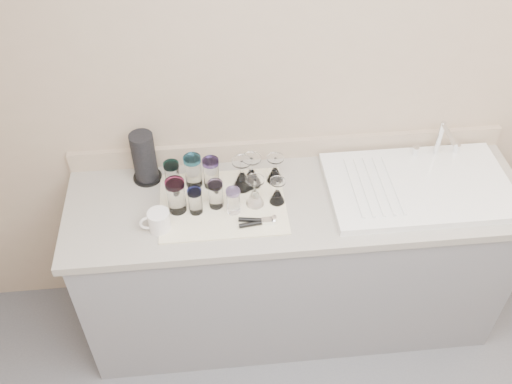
{
  "coord_description": "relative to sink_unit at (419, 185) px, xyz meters",
  "views": [
    {
      "loc": [
        -0.37,
        -0.58,
        2.68
      ],
      "look_at": [
        -0.19,
        1.15,
        1.0
      ],
      "focal_mm": 40.0,
      "sensor_mm": 36.0,
      "label": 1
    }
  ],
  "objects": [
    {
      "name": "tumbler_teal",
      "position": [
        -1.1,
        0.11,
        0.06
      ],
      "size": [
        0.07,
        0.07,
        0.14
      ],
      "color": "white",
      "rests_on": "dish_towel"
    },
    {
      "name": "tumbler_blue",
      "position": [
        -1.0,
        -0.05,
        0.05
      ],
      "size": [
        0.06,
        0.06,
        0.12
      ],
      "color": "white",
      "rests_on": "dish_towel"
    },
    {
      "name": "tumbler_cyan",
      "position": [
        -1.01,
        0.12,
        0.07
      ],
      "size": [
        0.08,
        0.08,
        0.16
      ],
      "color": "white",
      "rests_on": "dish_towel"
    },
    {
      "name": "room_envelope",
      "position": [
        -0.55,
        -1.2,
        0.64
      ],
      "size": [
        3.54,
        3.5,
        2.52
      ],
      "color": "#515156",
      "rests_on": "ground"
    },
    {
      "name": "paper_towel_roll",
      "position": [
        -1.22,
        0.19,
        0.1
      ],
      "size": [
        0.13,
        0.13,
        0.25
      ],
      "color": "black",
      "rests_on": "counter_unit"
    },
    {
      "name": "goblet_front_left",
      "position": [
        -0.75,
        -0.03,
        0.04
      ],
      "size": [
        0.08,
        0.08,
        0.14
      ],
      "color": "white",
      "rests_on": "dish_towel"
    },
    {
      "name": "goblet_extra",
      "position": [
        -0.79,
        0.08,
        0.04
      ],
      "size": [
        0.09,
        0.09,
        0.16
      ],
      "color": "white",
      "rests_on": "dish_towel"
    },
    {
      "name": "sink_unit",
      "position": [
        0.0,
        0.0,
        0.0
      ],
      "size": [
        0.82,
        0.5,
        0.22
      ],
      "color": "white",
      "rests_on": "counter_unit"
    },
    {
      "name": "dish_towel",
      "position": [
        -0.89,
        -0.01,
        -0.02
      ],
      "size": [
        0.55,
        0.42,
        0.01
      ],
      "primitive_type": "cube",
      "color": "white",
      "rests_on": "counter_unit"
    },
    {
      "name": "can_opener",
      "position": [
        -0.75,
        -0.15,
        -0.0
      ],
      "size": [
        0.16,
        0.06,
        0.02
      ],
      "color": "silver",
      "rests_on": "dish_towel"
    },
    {
      "name": "white_mug",
      "position": [
        -1.16,
        -0.13,
        0.03
      ],
      "size": [
        0.14,
        0.1,
        0.1
      ],
      "color": "silver",
      "rests_on": "counter_unit"
    },
    {
      "name": "tumbler_lavender",
      "position": [
        -0.92,
        -0.02,
        0.06
      ],
      "size": [
        0.07,
        0.07,
        0.13
      ],
      "color": "white",
      "rests_on": "dish_towel"
    },
    {
      "name": "tumbler_purple",
      "position": [
        -0.93,
        0.11,
        0.06
      ],
      "size": [
        0.07,
        0.07,
        0.15
      ],
      "color": "white",
      "rests_on": "dish_towel"
    },
    {
      "name": "tumbler_extra",
      "position": [
        -0.84,
        -0.07,
        0.05
      ],
      "size": [
        0.06,
        0.06,
        0.12
      ],
      "color": "white",
      "rests_on": "dish_towel"
    },
    {
      "name": "goblet_back_left",
      "position": [
        -0.75,
        0.1,
        0.04
      ],
      "size": [
        0.09,
        0.09,
        0.16
      ],
      "color": "white",
      "rests_on": "dish_towel"
    },
    {
      "name": "tumbler_magenta",
      "position": [
        -1.08,
        -0.03,
        0.07
      ],
      "size": [
        0.08,
        0.08,
        0.16
      ],
      "color": "white",
      "rests_on": "dish_towel"
    },
    {
      "name": "goblet_front_right",
      "position": [
        -0.65,
        -0.03,
        0.03
      ],
      "size": [
        0.07,
        0.07,
        0.12
      ],
      "color": "white",
      "rests_on": "dish_towel"
    },
    {
      "name": "counter_unit",
      "position": [
        -0.55,
        -0.0,
        -0.47
      ],
      "size": [
        2.06,
        0.62,
        0.9
      ],
      "color": "slate",
      "rests_on": "ground"
    },
    {
      "name": "goblet_back_right",
      "position": [
        -0.64,
        0.11,
        0.03
      ],
      "size": [
        0.08,
        0.08,
        0.14
      ],
      "color": "white",
      "rests_on": "dish_towel"
    }
  ]
}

